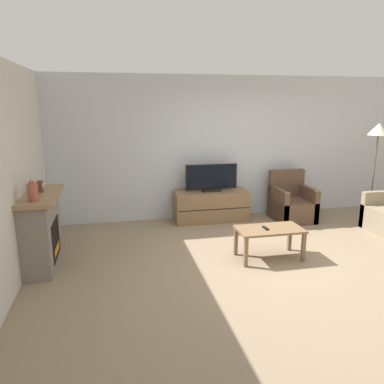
% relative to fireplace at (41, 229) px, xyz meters
% --- Properties ---
extents(ground_plane, '(24.00, 24.00, 0.00)m').
position_rel_fireplace_xyz_m(ground_plane, '(3.18, -0.59, -0.52)').
color(ground_plane, '#89755B').
extents(wall_back, '(12.00, 0.06, 2.70)m').
position_rel_fireplace_xyz_m(wall_back, '(3.18, 1.78, 0.83)').
color(wall_back, silver).
rests_on(wall_back, ground).
extents(wall_left, '(0.06, 12.00, 2.70)m').
position_rel_fireplace_xyz_m(wall_left, '(-0.21, -0.59, 0.83)').
color(wall_left, beige).
rests_on(wall_left, ground).
extents(fireplace, '(0.48, 1.24, 1.01)m').
position_rel_fireplace_xyz_m(fireplace, '(0.00, 0.00, 0.00)').
color(fireplace, slate).
rests_on(fireplace, ground).
extents(mantel_vase_left, '(0.13, 0.13, 0.26)m').
position_rel_fireplace_xyz_m(mantel_vase_left, '(0.02, -0.37, 0.62)').
color(mantel_vase_left, '#994C3D').
rests_on(mantel_vase_left, fireplace).
extents(mantel_clock, '(0.08, 0.11, 0.15)m').
position_rel_fireplace_xyz_m(mantel_clock, '(0.02, 0.12, 0.57)').
color(mantel_clock, brown).
rests_on(mantel_clock, fireplace).
extents(tv_stand, '(1.39, 0.50, 0.58)m').
position_rel_fireplace_xyz_m(tv_stand, '(2.79, 1.46, -0.23)').
color(tv_stand, brown).
rests_on(tv_stand, ground).
extents(tv, '(0.98, 0.18, 0.51)m').
position_rel_fireplace_xyz_m(tv, '(2.79, 1.46, 0.30)').
color(tv, black).
rests_on(tv, tv_stand).
extents(armchair, '(0.70, 0.76, 0.93)m').
position_rel_fireplace_xyz_m(armchair, '(4.31, 1.21, -0.22)').
color(armchair, brown).
rests_on(armchair, ground).
extents(coffee_table, '(0.94, 0.50, 0.45)m').
position_rel_fireplace_xyz_m(coffee_table, '(3.14, -0.44, -0.13)').
color(coffee_table, brown).
rests_on(coffee_table, ground).
extents(remote, '(0.05, 0.15, 0.02)m').
position_rel_fireplace_xyz_m(remote, '(3.07, -0.45, -0.05)').
color(remote, black).
rests_on(remote, coffee_table).
extents(floor_lamp, '(0.39, 0.39, 1.84)m').
position_rel_fireplace_xyz_m(floor_lamp, '(5.80, 0.90, 1.11)').
color(floor_lamp, black).
rests_on(floor_lamp, ground).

